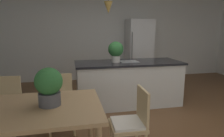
% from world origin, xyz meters
% --- Properties ---
extents(ground_plane, '(10.00, 8.40, 0.04)m').
position_xyz_m(ground_plane, '(0.00, 0.00, -0.02)').
color(ground_plane, brown).
extents(wall_back_kitchen, '(10.00, 0.12, 2.70)m').
position_xyz_m(wall_back_kitchen, '(0.00, 3.26, 1.35)').
color(wall_back_kitchen, silver).
rests_on(wall_back_kitchen, ground_plane).
extents(dining_table, '(1.73, 1.00, 0.75)m').
position_xyz_m(dining_table, '(-1.74, -0.80, 0.68)').
color(dining_table, tan).
rests_on(dining_table, ground_plane).
extents(chair_far_right, '(0.43, 0.43, 0.87)m').
position_xyz_m(chair_far_right, '(-1.36, 0.07, 0.47)').
color(chair_far_right, tan).
rests_on(chair_far_right, ground_plane).
extents(chair_kitchen_end, '(0.42, 0.42, 0.87)m').
position_xyz_m(chair_kitchen_end, '(-0.51, -0.80, 0.47)').
color(chair_kitchen_end, tan).
rests_on(chair_kitchen_end, ground_plane).
extents(chair_far_left, '(0.44, 0.44, 0.87)m').
position_xyz_m(chair_far_left, '(-2.13, 0.07, 0.47)').
color(chair_far_left, tan).
rests_on(chair_far_left, ground_plane).
extents(kitchen_island, '(2.16, 0.83, 0.91)m').
position_xyz_m(kitchen_island, '(-0.03, 0.92, 0.46)').
color(kitchen_island, silver).
rests_on(kitchen_island, ground_plane).
extents(refrigerator, '(0.74, 0.67, 1.85)m').
position_xyz_m(refrigerator, '(0.88, 2.86, 0.92)').
color(refrigerator, silver).
rests_on(refrigerator, ground_plane).
extents(pendant_over_island_main, '(0.16, 0.16, 0.86)m').
position_xyz_m(pendant_over_island_main, '(-0.45, 0.92, 1.95)').
color(pendant_over_island_main, black).
extents(potted_plant_on_island, '(0.31, 0.31, 0.41)m').
position_xyz_m(potted_plant_on_island, '(-0.30, 0.92, 1.14)').
color(potted_plant_on_island, beige).
rests_on(potted_plant_on_island, kitchen_island).
extents(potted_plant_on_table, '(0.29, 0.29, 0.41)m').
position_xyz_m(potted_plant_on_table, '(-1.42, -0.78, 0.97)').
color(potted_plant_on_table, '#4C4C51').
rests_on(potted_plant_on_table, dining_table).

